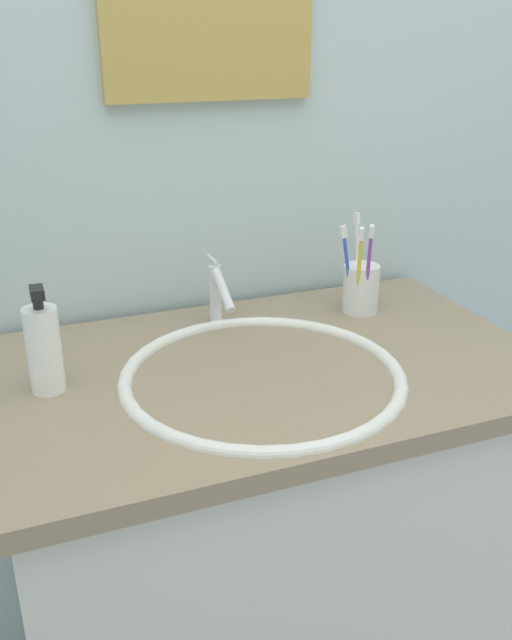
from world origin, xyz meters
The scene contains 10 objects.
tiled_wall_back centered at (0.00, 0.33, 1.20)m, with size 2.14×0.04×2.40m, color silver.
vanity_counter centered at (0.00, 0.00, 0.44)m, with size 0.94×0.59×0.88m.
sink_basin centered at (-0.03, -0.04, 0.85)m, with size 0.48×0.48×0.11m.
faucet centered at (-0.03, 0.19, 0.95)m, with size 0.02×0.14×0.13m.
toothbrush_cup centered at (0.26, 0.15, 0.93)m, with size 0.07×0.07×0.10m, color white.
toothbrush_blue centered at (0.22, 0.15, 0.99)m, with size 0.04×0.01×0.18m.
toothbrush_yellow centered at (0.23, 0.12, 0.99)m, with size 0.02×0.03×0.18m.
toothbrush_purple centered at (0.25, 0.11, 1.00)m, with size 0.02×0.04×0.19m.
toothbrush_white centered at (0.26, 0.18, 1.00)m, with size 0.01×0.03×0.19m.
soap_dispenser centered at (-0.37, 0.04, 0.96)m, with size 0.05×0.06×0.18m.
Camera 1 is at (-0.41, -0.99, 1.41)m, focal length 38.69 mm.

